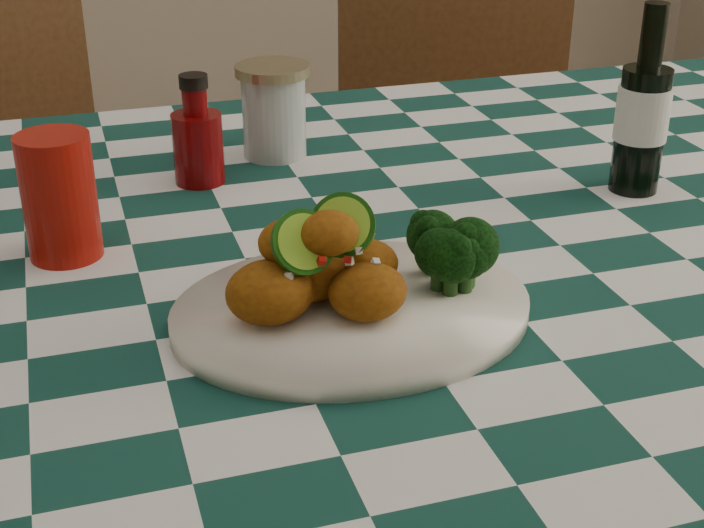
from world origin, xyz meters
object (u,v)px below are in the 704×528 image
object	(u,v)px
mason_jar	(274,111)
wooden_chair_right	(466,197)
plate	(352,312)
red_tumbler	(59,197)
beer_bottle	(644,100)
fried_chicken_pile	(326,260)
wooden_chair_left	(38,274)
ketchup_bottle	(197,130)

from	to	relation	value
mason_jar	wooden_chair_right	bearing A→B (deg)	43.78
plate	wooden_chair_right	distance (m)	1.04
plate	red_tumbler	bearing A→B (deg)	137.66
red_tumbler	wooden_chair_right	world-z (taller)	wooden_chair_right
mason_jar	wooden_chair_right	distance (m)	0.73
mason_jar	beer_bottle	xyz separation A→B (m)	(0.36, -0.23, 0.05)
red_tumbler	fried_chicken_pile	bearing A→B (deg)	-45.33
fried_chicken_pile	red_tumbler	size ratio (longest dim) A/B	1.11
beer_bottle	wooden_chair_left	world-z (taller)	beer_bottle
plate	wooden_chair_left	xyz separation A→B (m)	(-0.29, 0.83, -0.33)
fried_chicken_pile	wooden_chair_left	distance (m)	0.95
wooden_chair_right	ketchup_bottle	bearing A→B (deg)	-125.10
ketchup_bottle	mason_jar	bearing A→B (deg)	30.70
plate	wooden_chair_left	world-z (taller)	wooden_chair_left
wooden_chair_left	ketchup_bottle	bearing A→B (deg)	-88.14
mason_jar	beer_bottle	distance (m)	0.43
red_tumbler	wooden_chair_left	xyz separation A→B (m)	(-0.06, 0.63, -0.38)
plate	beer_bottle	distance (m)	0.45
ketchup_bottle	wooden_chair_left	world-z (taller)	wooden_chair_left
mason_jar	wooden_chair_right	size ratio (longest dim) A/B	0.11
red_tumbler	mason_jar	distance (m)	0.34
beer_bottle	wooden_chair_left	xyz separation A→B (m)	(-0.68, 0.64, -0.42)
ketchup_bottle	mason_jar	xyz separation A→B (m)	(0.10, 0.06, -0.01)
red_tumbler	wooden_chair_left	size ratio (longest dim) A/B	0.13
fried_chicken_pile	beer_bottle	bearing A→B (deg)	24.90
fried_chicken_pile	wooden_chair_left	world-z (taller)	wooden_chair_left
ketchup_bottle	fried_chicken_pile	bearing A→B (deg)	-82.39
red_tumbler	wooden_chair_left	world-z (taller)	wooden_chair_left
fried_chicken_pile	wooden_chair_left	size ratio (longest dim) A/B	0.15
fried_chicken_pile	wooden_chair_left	bearing A→B (deg)	107.52
fried_chicken_pile	beer_bottle	distance (m)	0.46
fried_chicken_pile	wooden_chair_right	distance (m)	1.07
fried_chicken_pile	wooden_chair_left	xyz separation A→B (m)	(-0.26, 0.83, -0.38)
wooden_chair_left	wooden_chair_right	bearing A→B (deg)	-20.15
mason_jar	wooden_chair_right	xyz separation A→B (m)	(0.46, 0.44, -0.35)
beer_bottle	ketchup_bottle	bearing A→B (deg)	159.99
wooden_chair_left	beer_bottle	bearing A→B (deg)	-65.93
mason_jar	wooden_chair_left	size ratio (longest dim) A/B	0.12
fried_chicken_pile	mason_jar	size ratio (longest dim) A/B	1.21
mason_jar	ketchup_bottle	bearing A→B (deg)	-149.30
beer_bottle	wooden_chair_right	world-z (taller)	beer_bottle
ketchup_bottle	wooden_chair_right	world-z (taller)	wooden_chair_right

